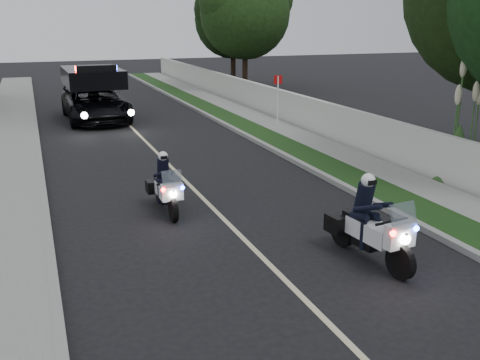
# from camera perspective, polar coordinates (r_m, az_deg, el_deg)

# --- Properties ---
(ground) EXTENTS (120.00, 120.00, 0.00)m
(ground) POSITION_cam_1_polar(r_m,az_deg,el_deg) (10.69, 4.02, -9.76)
(ground) COLOR black
(ground) RESTS_ON ground
(curb_right) EXTENTS (0.20, 60.00, 0.15)m
(curb_right) POSITION_cam_1_polar(r_m,az_deg,el_deg) (20.91, 2.68, 3.66)
(curb_right) COLOR gray
(curb_right) RESTS_ON ground
(grass_verge) EXTENTS (1.20, 60.00, 0.16)m
(grass_verge) POSITION_cam_1_polar(r_m,az_deg,el_deg) (21.19, 4.42, 3.81)
(grass_verge) COLOR #193814
(grass_verge) RESTS_ON ground
(sidewalk_right) EXTENTS (1.40, 60.00, 0.16)m
(sidewalk_right) POSITION_cam_1_polar(r_m,az_deg,el_deg) (21.77, 7.52, 4.06)
(sidewalk_right) COLOR gray
(sidewalk_right) RESTS_ON ground
(property_wall) EXTENTS (0.22, 60.00, 1.50)m
(property_wall) POSITION_cam_1_polar(r_m,az_deg,el_deg) (22.13, 9.88, 5.94)
(property_wall) COLOR beige
(property_wall) RESTS_ON ground
(curb_left) EXTENTS (0.20, 60.00, 0.15)m
(curb_left) POSITION_cam_1_polar(r_m,az_deg,el_deg) (19.23, -20.33, 1.48)
(curb_left) COLOR gray
(curb_left) RESTS_ON ground
(sidewalk_left) EXTENTS (2.00, 60.00, 0.16)m
(sidewalk_left) POSITION_cam_1_polar(r_m,az_deg,el_deg) (19.26, -23.59, 1.15)
(sidewalk_left) COLOR gray
(sidewalk_left) RESTS_ON ground
(lane_marking) EXTENTS (0.12, 50.00, 0.01)m
(lane_marking) POSITION_cam_1_polar(r_m,az_deg,el_deg) (19.68, -8.34, 2.47)
(lane_marking) COLOR #BFB78C
(lane_marking) RESTS_ON ground
(police_moto_left) EXTENTS (0.65, 1.83, 1.56)m
(police_moto_left) POSITION_cam_1_polar(r_m,az_deg,el_deg) (14.06, -7.76, -3.27)
(police_moto_left) COLOR white
(police_moto_left) RESTS_ON ground
(police_moto_right) EXTENTS (0.97, 2.21, 1.82)m
(police_moto_right) POSITION_cam_1_polar(r_m,az_deg,el_deg) (11.49, 13.28, -8.24)
(police_moto_right) COLOR silver
(police_moto_right) RESTS_ON ground
(police_suv) EXTENTS (2.92, 6.08, 2.93)m
(police_suv) POSITION_cam_1_polar(r_m,az_deg,el_deg) (27.49, -14.84, 6.08)
(police_suv) COLOR black
(police_suv) RESTS_ON ground
(bicycle) EXTENTS (0.83, 1.96, 1.00)m
(bicycle) POSITION_cam_1_polar(r_m,az_deg,el_deg) (29.13, -17.25, 6.46)
(bicycle) COLOR black
(bicycle) RESTS_ON ground
(cyclist) EXTENTS (0.68, 0.47, 1.82)m
(cyclist) POSITION_cam_1_polar(r_m,az_deg,el_deg) (29.13, -17.25, 6.46)
(cyclist) COLOR black
(cyclist) RESTS_ON ground
(sign_post) EXTENTS (0.43, 0.43, 2.48)m
(sign_post) POSITION_cam_1_polar(r_m,az_deg,el_deg) (24.39, 3.92, 5.32)
(sign_post) COLOR red
(sign_post) RESTS_ON ground
(pampas_far) EXTENTS (1.64, 1.64, 4.00)m
(pampas_far) POSITION_cam_1_polar(r_m,az_deg,el_deg) (17.67, 21.59, -0.17)
(pampas_far) COLOR #BDB191
(pampas_far) RESTS_ON ground
(tree_right_d) EXTENTS (6.91, 6.91, 9.93)m
(tree_right_d) POSITION_cam_1_polar(r_m,az_deg,el_deg) (37.52, 0.52, 9.29)
(tree_right_d) COLOR #214216
(tree_right_d) RESTS_ON ground
(tree_right_e) EXTENTS (6.90, 6.90, 9.17)m
(tree_right_e) POSITION_cam_1_polar(r_m,az_deg,el_deg) (40.77, -0.71, 9.87)
(tree_right_e) COLOR black
(tree_right_e) RESTS_ON ground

